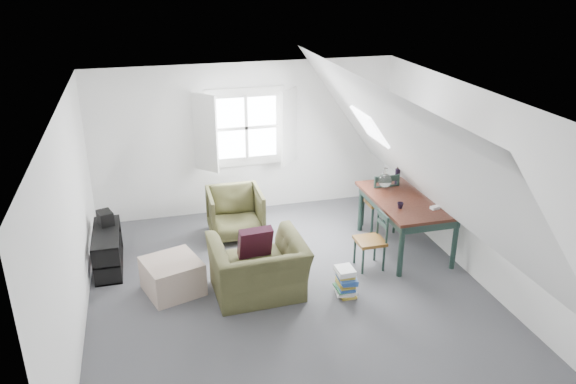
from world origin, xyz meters
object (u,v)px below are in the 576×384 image
object	(u,v)px
dining_table	(406,205)
dining_chair_near	(372,240)
ottoman	(172,276)
armchair_far	(236,235)
dining_chair_far	(381,200)
media_shelf	(108,252)
armchair_near	(259,294)
magazine_stack	(346,282)

from	to	relation	value
dining_table	dining_chair_near	bearing A→B (deg)	-151.51
ottoman	dining_chair_near	size ratio (longest dim) A/B	0.82
armchair_far	dining_chair_far	world-z (taller)	dining_chair_far
dining_table	dining_chair_near	distance (m)	0.83
media_shelf	armchair_near	bearing A→B (deg)	-29.83
dining_chair_near	media_shelf	xyz separation A→B (m)	(-3.53, 0.91, -0.18)
dining_table	ottoman	bearing A→B (deg)	-176.14
dining_chair_far	media_shelf	distance (m)	4.11
armchair_near	media_shelf	xyz separation A→B (m)	(-1.87, 1.19, 0.25)
armchair_near	dining_table	size ratio (longest dim) A/B	0.71
armchair_near	magazine_stack	world-z (taller)	magazine_stack
dining_chair_far	media_shelf	bearing A→B (deg)	23.41
media_shelf	magazine_stack	distance (m)	3.30
armchair_near	magazine_stack	xyz separation A→B (m)	(1.07, -0.30, 0.19)
armchair_near	armchair_far	distance (m)	1.72
dining_chair_far	magazine_stack	size ratio (longest dim) A/B	2.62
dining_table	media_shelf	size ratio (longest dim) A/B	1.52
ottoman	dining_chair_far	size ratio (longest dim) A/B	0.67
ottoman	dining_chair_far	xyz separation A→B (m)	(3.29, 0.96, 0.29)
media_shelf	magazine_stack	size ratio (longest dim) A/B	2.81
ottoman	dining_chair_near	bearing A→B (deg)	-1.55
armchair_far	dining_chair_near	size ratio (longest dim) A/B	1.03
armchair_near	armchair_far	xyz separation A→B (m)	(0.01, 1.72, 0.00)
ottoman	dining_table	distance (m)	3.44
armchair_near	dining_chair_near	size ratio (longest dim) A/B	1.43
armchair_near	dining_table	bearing A→B (deg)	-166.24
dining_table	media_shelf	xyz separation A→B (m)	(-4.21, 0.52, -0.46)
dining_table	magazine_stack	world-z (taller)	dining_table
armchair_far	media_shelf	xyz separation A→B (m)	(-1.88, -0.53, 0.25)
armchair_near	dining_table	world-z (taller)	dining_table
armchair_near	armchair_far	bearing A→B (deg)	-92.53
media_shelf	armchair_far	bearing A→B (deg)	18.38
armchair_far	dining_chair_near	world-z (taller)	dining_chair_near
ottoman	magazine_stack	distance (m)	2.22
ottoman	dining_chair_far	bearing A→B (deg)	16.36
armchair_far	dining_chair_far	xyz separation A→B (m)	(2.22, -0.40, 0.51)
ottoman	dining_chair_far	world-z (taller)	dining_chair_far
dining_chair_far	armchair_far	bearing A→B (deg)	11.41
dining_chair_far	dining_table	bearing A→B (deg)	120.75
media_shelf	magazine_stack	bearing A→B (deg)	-24.29
media_shelf	magazine_stack	world-z (taller)	media_shelf
ottoman	dining_table	bearing A→B (deg)	5.34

